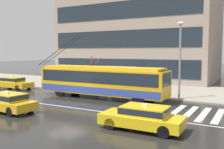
# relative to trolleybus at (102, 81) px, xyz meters

# --- Properties ---
(ground_plane) EXTENTS (160.00, 160.00, 0.00)m
(ground_plane) POSITION_rel_trolleybus_xyz_m (-1.26, -3.32, -1.53)
(ground_plane) COLOR #252625
(sidewalk_slab) EXTENTS (80.00, 10.00, 0.14)m
(sidewalk_slab) POSITION_rel_trolleybus_xyz_m (-1.26, 6.60, -1.46)
(sidewalk_slab) COLOR gray
(sidewalk_slab) RESTS_ON ground_plane
(crosswalk_stripe_edge_near) EXTENTS (0.44, 4.40, 0.01)m
(crosswalk_stripe_edge_near) POSITION_rel_trolleybus_xyz_m (7.18, -1.86, -1.53)
(crosswalk_stripe_edge_near) COLOR beige
(crosswalk_stripe_edge_near) RESTS_ON ground_plane
(crosswalk_stripe_inner_a) EXTENTS (0.44, 4.40, 0.01)m
(crosswalk_stripe_inner_a) POSITION_rel_trolleybus_xyz_m (8.08, -1.86, -1.53)
(crosswalk_stripe_inner_a) COLOR beige
(crosswalk_stripe_inner_a) RESTS_ON ground_plane
(crosswalk_stripe_center) EXTENTS (0.44, 4.40, 0.01)m
(crosswalk_stripe_center) POSITION_rel_trolleybus_xyz_m (8.98, -1.86, -1.53)
(crosswalk_stripe_center) COLOR beige
(crosswalk_stripe_center) RESTS_ON ground_plane
(crosswalk_stripe_inner_b) EXTENTS (0.44, 4.40, 0.01)m
(crosswalk_stripe_inner_b) POSITION_rel_trolleybus_xyz_m (9.88, -1.86, -1.53)
(crosswalk_stripe_inner_b) COLOR beige
(crosswalk_stripe_inner_b) RESTS_ON ground_plane
(lane_centre_line) EXTENTS (72.00, 0.14, 0.01)m
(lane_centre_line) POSITION_rel_trolleybus_xyz_m (-1.26, -4.52, -1.53)
(lane_centre_line) COLOR silver
(lane_centre_line) RESTS_ON ground_plane
(trolleybus) EXTENTS (13.04, 2.67, 5.52)m
(trolleybus) POSITION_rel_trolleybus_xyz_m (0.00, 0.00, 0.00)
(trolleybus) COLOR #F2B015
(trolleybus) RESTS_ON ground_plane
(taxi_oncoming_near) EXTENTS (4.57, 2.00, 1.39)m
(taxi_oncoming_near) POSITION_rel_trolleybus_xyz_m (-2.94, -7.63, -0.83)
(taxi_oncoming_near) COLOR yellow
(taxi_oncoming_near) RESTS_ON ground_plane
(taxi_oncoming_far) EXTENTS (4.39, 1.89, 1.39)m
(taxi_oncoming_far) POSITION_rel_trolleybus_xyz_m (6.77, -6.94, -0.83)
(taxi_oncoming_far) COLOR yellow
(taxi_oncoming_far) RESTS_ON ground_plane
(taxi_queued_behind_bus) EXTENTS (4.60, 1.93, 1.39)m
(taxi_queued_behind_bus) POSITION_rel_trolleybus_xyz_m (-11.61, 0.07, -0.83)
(taxi_queued_behind_bus) COLOR yellow
(taxi_queued_behind_bus) RESTS_ON ground_plane
(bus_shelter) EXTENTS (3.50, 1.62, 2.44)m
(bus_shelter) POSITION_rel_trolleybus_xyz_m (-0.24, 3.81, 0.42)
(bus_shelter) COLOR gray
(bus_shelter) RESTS_ON sidewalk_slab
(pedestrian_at_shelter) EXTENTS (1.38, 1.38, 2.01)m
(pedestrian_at_shelter) POSITION_rel_trolleybus_xyz_m (-2.51, 2.96, 0.23)
(pedestrian_at_shelter) COLOR black
(pedestrian_at_shelter) RESTS_ON sidewalk_slab
(pedestrian_approaching_curb) EXTENTS (1.29, 1.29, 2.06)m
(pedestrian_approaching_curb) POSITION_rel_trolleybus_xyz_m (-4.54, 2.34, 0.31)
(pedestrian_approaching_curb) COLOR #1D252F
(pedestrian_approaching_curb) RESTS_ON sidewalk_slab
(street_lamp) EXTENTS (0.60, 0.32, 6.41)m
(street_lamp) POSITION_rel_trolleybus_xyz_m (6.28, 2.26, 2.41)
(street_lamp) COLOR gray
(street_lamp) RESTS_ON sidewalk_slab
(street_tree_bare) EXTENTS (1.50, 1.71, 3.47)m
(street_tree_bare) POSITION_rel_trolleybus_xyz_m (-3.40, 3.61, 0.41)
(street_tree_bare) COLOR brown
(street_tree_bare) RESTS_ON sidewalk_slab
(office_tower_corner_left) EXTENTS (22.26, 13.82, 18.98)m
(office_tower_corner_left) POSITION_rel_trolleybus_xyz_m (-3.77, 17.34, 7.97)
(office_tower_corner_left) COLOR #A49183
(office_tower_corner_left) RESTS_ON ground_plane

